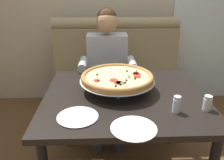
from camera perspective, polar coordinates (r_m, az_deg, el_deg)
booth_bench at (r=2.70m, az=1.12°, el=-1.30°), size 1.46×0.78×1.13m
dining_table at (r=1.72m, az=2.96°, el=-6.32°), size 1.14×1.00×0.75m
diner_main at (r=2.34m, az=-1.13°, el=3.04°), size 0.54×0.64×1.27m
pizza at (r=1.72m, az=1.30°, el=0.59°), size 0.55×0.55×0.13m
shaker_oregano at (r=1.59m, az=22.18°, el=-5.40°), size 0.05×0.05×0.10m
shaker_parmesan at (r=1.50m, az=15.42°, el=-5.97°), size 0.05×0.05×0.11m
plate_near_left at (r=1.42m, az=-8.36°, el=-8.58°), size 0.25×0.25×0.02m
plate_near_right at (r=1.31m, az=5.30°, el=-11.35°), size 0.26×0.26×0.02m
patio_chair at (r=3.95m, az=19.21°, el=7.07°), size 0.43×0.42×0.86m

